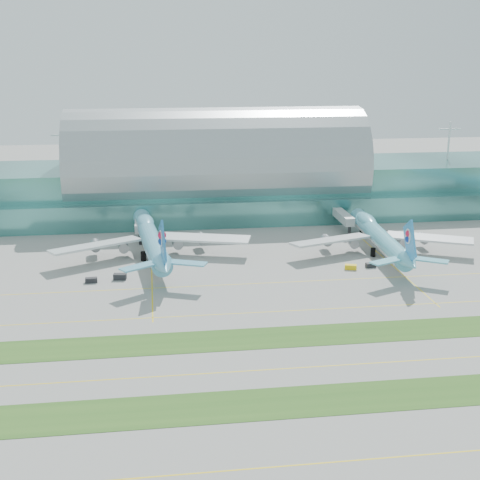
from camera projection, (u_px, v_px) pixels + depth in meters
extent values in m
plane|color=gray|center=(271.00, 341.00, 155.52)|extent=(700.00, 700.00, 0.00)
cube|color=#3D7A75|center=(216.00, 188.00, 276.65)|extent=(340.00, 42.00, 20.00)
cube|color=#3D7A75|center=(222.00, 214.00, 255.15)|extent=(340.00, 8.00, 10.00)
ellipsoid|color=#9EA5A8|center=(216.00, 165.00, 273.90)|extent=(340.00, 46.20, 16.17)
cylinder|color=white|center=(216.00, 145.00, 271.70)|extent=(0.80, 0.80, 16.00)
cube|color=#B2B7B7|center=(140.00, 222.00, 240.57)|extent=(3.50, 22.00, 3.00)
cylinder|color=black|center=(140.00, 239.00, 232.00)|extent=(1.00, 1.00, 4.00)
cube|color=#B2B7B7|center=(342.00, 216.00, 250.16)|extent=(3.50, 22.00, 3.00)
cylinder|color=black|center=(349.00, 232.00, 241.60)|extent=(1.00, 1.00, 4.00)
cube|color=#2D591E|center=(297.00, 402.00, 128.83)|extent=(420.00, 12.00, 0.08)
cube|color=#2D591E|center=(270.00, 338.00, 157.41)|extent=(420.00, 12.00, 0.08)
cube|color=yellow|center=(323.00, 463.00, 109.78)|extent=(420.00, 0.35, 0.01)
cube|color=yellow|center=(283.00, 369.00, 142.18)|extent=(420.00, 0.35, 0.01)
cube|color=yellow|center=(259.00, 312.00, 172.67)|extent=(420.00, 0.35, 0.01)
cube|color=yellow|center=(247.00, 284.00, 193.64)|extent=(420.00, 0.35, 0.01)
cylinder|color=#5CAECB|center=(151.00, 239.00, 217.71)|extent=(12.42, 61.19, 6.09)
ellipsoid|color=#5CAECB|center=(145.00, 221.00, 233.18)|extent=(7.69, 19.01, 4.34)
cone|color=#5CAECB|center=(141.00, 215.00, 248.36)|extent=(6.57, 5.52, 6.09)
cone|color=#5CAECB|center=(164.00, 268.00, 185.28)|extent=(6.68, 9.39, 5.78)
cube|color=silver|center=(96.00, 245.00, 211.97)|extent=(29.48, 20.36, 1.20)
cylinder|color=gray|center=(109.00, 246.00, 218.50)|extent=(3.89, 5.72, 3.34)
cube|color=silver|center=(205.00, 238.00, 220.00)|extent=(30.36, 15.23, 1.20)
cylinder|color=gray|center=(189.00, 241.00, 224.51)|extent=(3.89, 5.72, 3.34)
cube|color=#2A76BB|center=(163.00, 244.00, 185.41)|extent=(1.94, 12.90, 14.16)
cylinder|color=white|center=(162.00, 238.00, 185.92)|extent=(1.37, 4.78, 4.71)
cylinder|color=black|center=(144.00, 234.00, 240.57)|extent=(1.77, 1.77, 2.95)
cylinder|color=black|center=(143.00, 256.00, 214.62)|extent=(1.77, 1.77, 2.95)
cylinder|color=black|center=(162.00, 255.00, 215.95)|extent=(1.77, 1.77, 2.95)
cylinder|color=#5AB3C7|center=(379.00, 236.00, 221.76)|extent=(8.97, 57.56, 5.73)
ellipsoid|color=#5AB3C7|center=(367.00, 220.00, 236.72)|extent=(6.42, 17.71, 4.08)
cone|color=#5AB3C7|center=(356.00, 214.00, 251.37)|extent=(5.98, 4.94, 5.73)
cone|color=#5AB3C7|center=(410.00, 263.00, 190.44)|extent=(5.91, 8.62, 5.45)
cube|color=silver|center=(331.00, 240.00, 218.86)|extent=(28.50, 15.51, 1.13)
cylinder|color=#999AA1|center=(340.00, 241.00, 224.49)|extent=(3.43, 5.25, 3.14)
cube|color=silver|center=(430.00, 238.00, 221.32)|extent=(28.06, 18.13, 1.13)
cylinder|color=#999AA1|center=(412.00, 240.00, 226.33)|extent=(3.43, 5.25, 3.14)
cube|color=#3191DC|center=(410.00, 242.00, 190.61)|extent=(1.24, 12.16, 13.33)
cylinder|color=silver|center=(409.00, 236.00, 191.11)|extent=(1.08, 4.48, 4.44)
cylinder|color=black|center=(362.00, 232.00, 243.81)|extent=(1.66, 1.66, 2.77)
cylinder|color=black|center=(373.00, 252.00, 219.18)|extent=(1.66, 1.66, 2.77)
cylinder|color=black|center=(390.00, 252.00, 219.59)|extent=(1.66, 1.66, 2.77)
cube|color=black|center=(91.00, 280.00, 194.61)|extent=(3.54, 1.92, 1.44)
cube|color=black|center=(120.00, 277.00, 197.08)|extent=(3.95, 2.46, 1.78)
cube|color=yellow|center=(351.00, 267.00, 206.30)|extent=(4.03, 2.88, 1.49)
cube|color=black|center=(371.00, 265.00, 208.24)|extent=(3.30, 2.02, 1.42)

